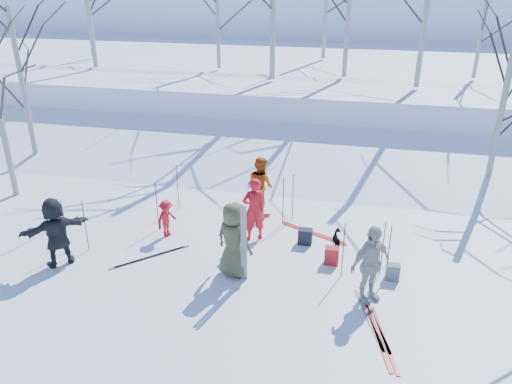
% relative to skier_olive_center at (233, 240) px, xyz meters
% --- Properties ---
extents(ground, '(120.00, 120.00, 0.00)m').
position_rel_skier_olive_center_xyz_m(ground, '(0.12, 0.18, -0.88)').
color(ground, white).
rests_on(ground, ground).
extents(snow_ramp, '(70.00, 9.49, 4.12)m').
position_rel_skier_olive_center_xyz_m(snow_ramp, '(0.12, 7.18, -0.73)').
color(snow_ramp, white).
rests_on(snow_ramp, ground).
extents(snow_plateau, '(70.00, 18.00, 2.20)m').
position_rel_skier_olive_center_xyz_m(snow_plateau, '(0.12, 17.18, 0.12)').
color(snow_plateau, white).
rests_on(snow_plateau, ground).
extents(far_hill, '(90.00, 30.00, 6.00)m').
position_rel_skier_olive_center_xyz_m(far_hill, '(0.12, 38.18, 1.12)').
color(far_hill, white).
rests_on(far_hill, ground).
extents(skier_olive_center, '(0.99, 0.80, 1.75)m').
position_rel_skier_olive_center_xyz_m(skier_olive_center, '(0.00, 0.00, 0.00)').
color(skier_olive_center, '#414429').
rests_on(skier_olive_center, ground).
extents(skier_red_north, '(0.73, 0.66, 1.67)m').
position_rel_skier_olive_center_xyz_m(skier_red_north, '(0.07, 1.67, -0.04)').
color(skier_red_north, red).
rests_on(skier_red_north, ground).
extents(skier_redor_behind, '(1.01, 0.99, 1.65)m').
position_rel_skier_olive_center_xyz_m(skier_redor_behind, '(-0.10, 3.18, -0.05)').
color(skier_redor_behind, '#B5470D').
rests_on(skier_redor_behind, ground).
extents(skier_red_seated, '(0.55, 0.72, 0.99)m').
position_rel_skier_olive_center_xyz_m(skier_red_seated, '(-2.13, 1.33, -0.38)').
color(skier_red_seated, red).
rests_on(skier_red_seated, ground).
extents(skier_cream_east, '(1.01, 0.99, 1.71)m').
position_rel_skier_olive_center_xyz_m(skier_cream_east, '(2.94, -0.30, -0.02)').
color(skier_cream_east, beige).
rests_on(skier_cream_east, ground).
extents(skier_grey_west, '(1.44, 1.44, 1.66)m').
position_rel_skier_olive_center_xyz_m(skier_grey_west, '(-4.04, -0.48, -0.04)').
color(skier_grey_west, black).
rests_on(skier_grey_west, ground).
extents(dog, '(0.42, 0.61, 0.47)m').
position_rel_skier_olive_center_xyz_m(dog, '(2.19, 1.62, -0.64)').
color(dog, black).
rests_on(dog, ground).
extents(upright_ski_left, '(0.11, 0.17, 1.90)m').
position_rel_skier_olive_center_xyz_m(upright_ski_left, '(0.25, -0.20, 0.07)').
color(upright_ski_left, silver).
rests_on(upright_ski_left, ground).
extents(upright_ski_right, '(0.11, 0.23, 1.89)m').
position_rel_skier_olive_center_xyz_m(upright_ski_right, '(0.32, -0.23, 0.07)').
color(upright_ski_right, silver).
rests_on(upright_ski_right, ground).
extents(ski_pair_a, '(1.31, 2.02, 0.02)m').
position_rel_skier_olive_center_xyz_m(ski_pair_a, '(3.06, -0.97, -0.87)').
color(ski_pair_a, silver).
rests_on(ski_pair_a, ground).
extents(ski_pair_b, '(1.12, 2.00, 0.02)m').
position_rel_skier_olive_center_xyz_m(ski_pair_b, '(3.23, -1.45, -0.87)').
color(ski_pair_b, red).
rests_on(ski_pair_b, ground).
extents(ski_pair_c, '(2.10, 2.10, 0.02)m').
position_rel_skier_olive_center_xyz_m(ski_pair_c, '(-2.13, 0.23, -0.87)').
color(ski_pair_c, silver).
rests_on(ski_pair_c, ground).
extents(ski_pair_d, '(1.65, 2.05, 0.02)m').
position_rel_skier_olive_center_xyz_m(ski_pair_d, '(1.51, 2.28, -0.87)').
color(ski_pair_d, red).
rests_on(ski_pair_d, ground).
extents(ski_pole_a, '(0.02, 0.02, 1.34)m').
position_rel_skier_olive_center_xyz_m(ski_pole_a, '(-2.43, 2.90, -0.21)').
color(ski_pole_a, black).
rests_on(ski_pole_a, ground).
extents(ski_pole_b, '(0.02, 0.02, 1.34)m').
position_rel_skier_olive_center_xyz_m(ski_pole_b, '(3.32, 0.55, -0.21)').
color(ski_pole_b, black).
rests_on(ski_pole_b, ground).
extents(ski_pole_c, '(0.02, 0.02, 1.34)m').
position_rel_skier_olive_center_xyz_m(ski_pole_c, '(-4.00, -0.19, -0.21)').
color(ski_pole_c, black).
rests_on(ski_pole_c, ground).
extents(ski_pole_d, '(0.02, 0.02, 1.34)m').
position_rel_skier_olive_center_xyz_m(ski_pole_d, '(-4.20, 0.09, -0.21)').
color(ski_pole_d, black).
rests_on(ski_pole_d, ground).
extents(ski_pole_e, '(0.02, 0.02, 1.34)m').
position_rel_skier_olive_center_xyz_m(ski_pole_e, '(-2.49, 1.59, -0.21)').
color(ski_pole_e, black).
rests_on(ski_pole_e, ground).
extents(ski_pole_f, '(0.02, 0.02, 1.34)m').
position_rel_skier_olive_center_xyz_m(ski_pole_f, '(2.36, 0.44, -0.21)').
color(ski_pole_f, black).
rests_on(ski_pole_f, ground).
extents(ski_pole_g, '(0.02, 0.02, 1.34)m').
position_rel_skier_olive_center_xyz_m(ski_pole_g, '(0.64, 2.62, -0.21)').
color(ski_pole_g, black).
rests_on(ski_pole_g, ground).
extents(ski_pole_h, '(0.02, 0.02, 1.34)m').
position_rel_skier_olive_center_xyz_m(ski_pole_h, '(3.20, 0.69, -0.21)').
color(ski_pole_h, black).
rests_on(ski_pole_h, ground).
extents(ski_pole_i, '(0.02, 0.02, 1.34)m').
position_rel_skier_olive_center_xyz_m(ski_pole_i, '(0.85, 2.94, -0.21)').
color(ski_pole_i, black).
rests_on(ski_pole_i, ground).
extents(ski_pole_j, '(0.02, 0.02, 1.34)m').
position_rel_skier_olive_center_xyz_m(ski_pole_j, '(-3.74, 0.22, -0.21)').
color(ski_pole_j, black).
rests_on(ski_pole_j, ground).
extents(backpack_red, '(0.32, 0.22, 0.42)m').
position_rel_skier_olive_center_xyz_m(backpack_red, '(2.10, 0.92, -0.67)').
color(backpack_red, '#B41B1F').
rests_on(backpack_red, ground).
extents(backpack_grey, '(0.30, 0.20, 0.38)m').
position_rel_skier_olive_center_xyz_m(backpack_grey, '(3.46, 0.57, -0.69)').
color(backpack_grey, '#5C5E64').
rests_on(backpack_grey, ground).
extents(backpack_dark, '(0.34, 0.24, 0.40)m').
position_rel_skier_olive_center_xyz_m(backpack_dark, '(1.37, 1.71, -0.68)').
color(backpack_dark, black).
rests_on(backpack_dark, ground).
extents(birch_plateau_a, '(3.36, 3.36, 3.95)m').
position_rel_skier_olive_center_xyz_m(birch_plateau_a, '(6.70, 12.87, 3.30)').
color(birch_plateau_a, silver).
rests_on(birch_plateau_a, snow_plateau).
extents(birch_plateau_d, '(3.82, 3.82, 4.60)m').
position_rel_skier_olive_center_xyz_m(birch_plateau_d, '(-4.12, 12.70, 3.63)').
color(birch_plateau_d, silver).
rests_on(birch_plateau_d, snow_plateau).
extents(birch_plateau_e, '(4.78, 4.78, 5.98)m').
position_rel_skier_olive_center_xyz_m(birch_plateau_e, '(1.51, 11.88, 4.31)').
color(birch_plateau_e, silver).
rests_on(birch_plateau_e, snow_plateau).
extents(birch_plateau_f, '(4.40, 4.40, 5.43)m').
position_rel_skier_olive_center_xyz_m(birch_plateau_f, '(-11.24, 14.25, 4.04)').
color(birch_plateau_f, silver).
rests_on(birch_plateau_f, snow_plateau).
extents(birch_edge_d, '(4.27, 4.27, 5.25)m').
position_rel_skier_olive_center_xyz_m(birch_edge_d, '(-8.74, 5.35, 1.75)').
color(birch_edge_d, silver).
rests_on(birch_edge_d, ground).
extents(birch_edge_e, '(4.07, 4.07, 4.95)m').
position_rel_skier_olive_center_xyz_m(birch_edge_e, '(6.35, 6.08, 1.60)').
color(birch_edge_e, silver).
rests_on(birch_edge_e, ground).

